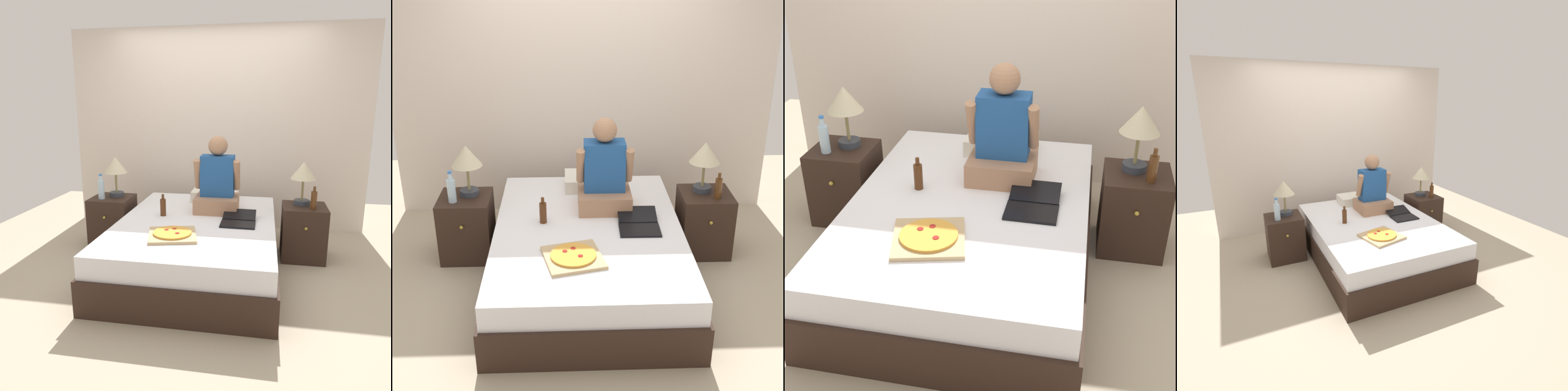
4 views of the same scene
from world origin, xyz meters
TOP-DOWN VIEW (x-y plane):
  - ground_plane at (0.00, 0.00)m, footprint 5.74×5.74m
  - wall_back at (0.00, 1.43)m, footprint 3.74×0.12m
  - bed at (0.00, 0.00)m, footprint 1.53×2.15m
  - nightstand_left at (-1.05, 0.45)m, footprint 0.44×0.47m
  - lamp_on_left_nightstand at (-1.01, 0.50)m, footprint 0.26×0.26m
  - water_bottle at (-1.13, 0.36)m, footprint 0.07×0.07m
  - nightstand_right at (1.05, 0.45)m, footprint 0.44×0.47m
  - lamp_on_right_nightstand at (1.02, 0.50)m, footprint 0.26×0.26m
  - beer_bottle at (1.12, 0.35)m, footprint 0.06×0.06m
  - pillow at (0.08, 0.79)m, footprint 0.52×0.34m
  - person_seated at (0.15, 0.37)m, footprint 0.47×0.40m
  - laptop at (0.40, -0.01)m, footprint 0.32×0.42m
  - pizza_box at (-0.13, -0.48)m, footprint 0.48×0.48m
  - beer_bottle_on_bed at (-0.36, 0.09)m, footprint 0.06×0.06m

SIDE VIEW (x-z plane):
  - ground_plane at x=0.00m, z-range 0.00..0.00m
  - bed at x=0.00m, z-range 0.00..0.49m
  - nightstand_left at x=-1.05m, z-range 0.00..0.56m
  - nightstand_right at x=1.05m, z-range 0.00..0.56m
  - pizza_box at x=-0.13m, z-range 0.49..0.53m
  - laptop at x=0.40m, z-range 0.48..0.55m
  - pillow at x=0.08m, z-range 0.49..0.61m
  - beer_bottle_on_bed at x=-0.36m, z-range 0.47..0.69m
  - beer_bottle at x=1.12m, z-range 0.55..0.78m
  - water_bottle at x=-1.13m, z-range 0.54..0.81m
  - person_seated at x=0.15m, z-range 0.39..1.17m
  - lamp_on_left_nightstand at x=-1.01m, z-range 0.67..1.12m
  - lamp_on_right_nightstand at x=1.02m, z-range 0.67..1.12m
  - wall_back at x=0.00m, z-range 0.00..2.50m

